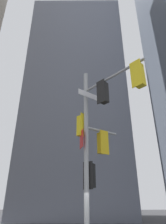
# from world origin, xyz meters

# --- Properties ---
(building_mid_block) EXTENTS (15.59, 15.59, 36.49)m
(building_mid_block) POSITION_xyz_m (-1.49, 23.91, 18.25)
(building_mid_block) COLOR slate
(building_mid_block) RESTS_ON ground
(signal_pole_assembly) EXTENTS (2.79, 3.63, 8.32)m
(signal_pole_assembly) POSITION_xyz_m (0.48, -0.29, 4.95)
(signal_pole_assembly) COLOR #9EA0A3
(signal_pole_assembly) RESTS_ON ground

